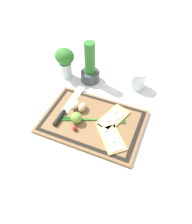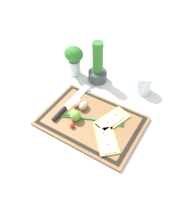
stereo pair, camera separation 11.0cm
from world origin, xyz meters
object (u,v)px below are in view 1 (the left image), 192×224
object	(u,v)px
herb_pot	(90,68)
sauce_jar	(137,81)
egg_brown	(82,107)
herb_glass	(65,61)
pizza_slice_far	(113,118)
lime	(76,118)
cherry_tomato_red	(75,128)
pizza_slice_near	(111,137)
egg_pink	(75,105)
knife	(65,111)

from	to	relation	value
herb_pot	sauce_jar	xyz separation A→B (m)	(0.27, 0.05, -0.04)
egg_brown	herb_glass	bearing A→B (deg)	132.78
egg_brown	herb_pot	world-z (taller)	herb_pot
herb_pot	sauce_jar	bearing A→B (deg)	9.83
pizza_slice_far	herb_pot	xyz separation A→B (m)	(-0.23, 0.25, 0.06)
herb_glass	herb_pot	bearing A→B (deg)	7.78
lime	cherry_tomato_red	size ratio (longest dim) A/B	2.43
pizza_slice_near	pizza_slice_far	bearing A→B (deg)	105.03
sauce_jar	herb_pot	bearing A→B (deg)	-170.17
cherry_tomato_red	herb_glass	xyz separation A→B (m)	(-0.24, 0.37, 0.08)
cherry_tomato_red	herb_glass	size ratio (longest dim) A/B	0.12
egg_pink	herb_glass	distance (m)	0.30
egg_brown	egg_pink	size ratio (longest dim) A/B	1.00
cherry_tomato_red	lime	bearing A→B (deg)	106.88
herb_glass	knife	bearing A→B (deg)	-63.77
knife	sauce_jar	bearing A→B (deg)	51.25
pizza_slice_far	sauce_jar	world-z (taller)	sauce_jar
lime	herb_pot	xyz separation A→B (m)	(-0.08, 0.34, 0.04)
pizza_slice_far	egg_brown	distance (m)	0.17
egg_pink	sauce_jar	world-z (taller)	sauce_jar
egg_brown	cherry_tomato_red	distance (m)	0.13
pizza_slice_far	herb_glass	xyz separation A→B (m)	(-0.38, 0.23, 0.09)
pizza_slice_far	knife	world-z (taller)	pizza_slice_far
knife	cherry_tomato_red	xyz separation A→B (m)	(0.10, -0.08, 0.00)
sauce_jar	cherry_tomato_red	bearing A→B (deg)	-112.65
lime	herb_pot	distance (m)	0.35
cherry_tomato_red	herb_glass	world-z (taller)	herb_glass
pizza_slice_far	knife	xyz separation A→B (m)	(-0.24, -0.05, 0.00)
lime	sauce_jar	world-z (taller)	sauce_jar
cherry_tomato_red	herb_glass	bearing A→B (deg)	123.18
pizza_slice_far	herb_pot	distance (m)	0.35
lime	cherry_tomato_red	world-z (taller)	lime
egg_pink	herb_pot	distance (m)	0.26
sauce_jar	herb_glass	distance (m)	0.43
knife	herb_pot	world-z (taller)	herb_pot
pizza_slice_far	herb_pot	bearing A→B (deg)	132.84
pizza_slice_far	lime	xyz separation A→B (m)	(-0.16, -0.09, 0.02)
cherry_tomato_red	pizza_slice_far	bearing A→B (deg)	43.75
knife	herb_glass	xyz separation A→B (m)	(-0.14, 0.28, 0.09)
knife	sauce_jar	world-z (taller)	sauce_jar
knife	herb_pot	size ratio (longest dim) A/B	1.25
pizza_slice_near	egg_brown	world-z (taller)	egg_brown
egg_pink	lime	world-z (taller)	lime
herb_pot	pizza_slice_near	bearing A→B (deg)	-54.13
egg_brown	knife	bearing A→B (deg)	-148.15
pizza_slice_far	egg_pink	distance (m)	0.21
egg_pink	cherry_tomato_red	distance (m)	0.15
pizza_slice_far	egg_pink	bearing A→B (deg)	-179.18
pizza_slice_far	cherry_tomato_red	size ratio (longest dim) A/B	8.43
pizza_slice_near	sauce_jar	bearing A→B (deg)	88.79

